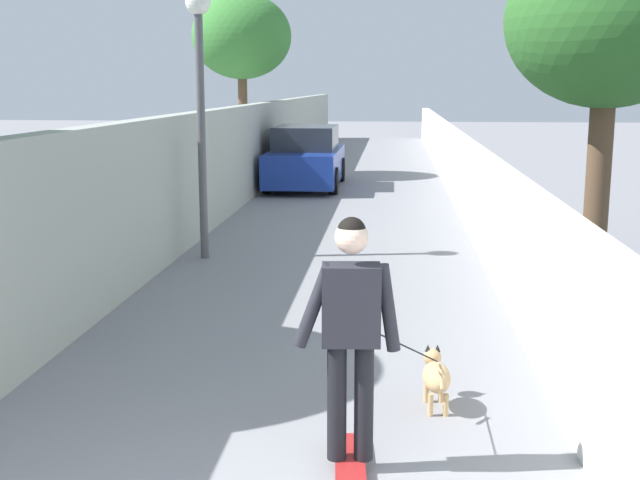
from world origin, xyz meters
TOP-DOWN VIEW (x-y plane):
  - ground_plane at (14.00, 0.00)m, footprint 80.00×80.00m
  - wall_left at (12.00, 2.42)m, footprint 48.00×0.30m
  - fence_right at (12.00, -2.42)m, footprint 48.00×0.30m
  - tree_left_near at (19.00, 3.25)m, footprint 2.72×2.72m
  - tree_right_mid at (7.50, -3.62)m, footprint 2.61×2.61m
  - lamp_post at (8.32, 1.87)m, footprint 0.36×0.36m
  - skateboard at (1.73, -0.68)m, footprint 0.81×0.26m
  - person_skateboarder at (1.73, -0.68)m, footprint 0.25×0.71m
  - dog at (2.87, -1.31)m, footprint 1.46×0.76m
  - car_near at (16.91, 1.27)m, footprint 4.14×1.80m

SIDE VIEW (x-z plane):
  - ground_plane at x=14.00m, z-range 0.00..0.00m
  - skateboard at x=1.73m, z-range 0.03..0.11m
  - dog at x=2.87m, z-range -0.25..0.80m
  - car_near at x=16.91m, z-range -0.06..1.48m
  - fence_right at x=12.00m, z-range 0.00..1.46m
  - person_skateboarder at x=1.73m, z-range 0.23..1.88m
  - wall_left at x=12.00m, z-range 0.00..2.11m
  - lamp_post at x=8.32m, z-range 0.75..4.65m
  - tree_right_mid at x=7.50m, z-range 1.09..5.57m
  - tree_left_near at x=19.00m, z-range 1.33..6.34m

